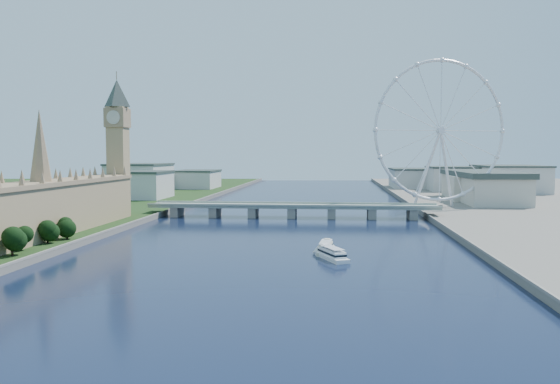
# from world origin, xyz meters

# --- Properties ---
(ground) EXTENTS (2000.00, 2000.00, 0.00)m
(ground) POSITION_xyz_m (0.00, 0.00, 0.00)
(ground) COLOR #15223D
(ground) RESTS_ON ground
(parliament_range) EXTENTS (24.00, 200.00, 70.00)m
(parliament_range) POSITION_xyz_m (-128.00, 170.00, 18.48)
(parliament_range) COLOR tan
(parliament_range) RESTS_ON ground
(big_ben) EXTENTS (20.02, 20.02, 110.00)m
(big_ben) POSITION_xyz_m (-128.00, 278.00, 66.57)
(big_ben) COLOR tan
(big_ben) RESTS_ON ground
(westminster_bridge) EXTENTS (220.00, 22.00, 9.50)m
(westminster_bridge) POSITION_xyz_m (0.00, 300.00, 6.63)
(westminster_bridge) COLOR gray
(westminster_bridge) RESTS_ON ground
(london_eye) EXTENTS (113.60, 39.12, 124.30)m
(london_eye) POSITION_xyz_m (119.98, 355.08, 67.52)
(london_eye) COLOR silver
(london_eye) RESTS_ON ground
(county_hall) EXTENTS (54.00, 144.00, 35.00)m
(county_hall) POSITION_xyz_m (175.00, 430.00, 0.00)
(county_hall) COLOR beige
(county_hall) RESTS_ON ground
(city_skyline) EXTENTS (505.00, 280.00, 32.00)m
(city_skyline) POSITION_xyz_m (39.22, 560.08, 16.96)
(city_skyline) COLOR beige
(city_skyline) RESTS_ON ground
(tour_boat_near) EXTENTS (18.15, 28.08, 6.10)m
(tour_boat_near) POSITION_xyz_m (30.81, 135.89, 0.00)
(tour_boat_near) COLOR white
(tour_boat_near) RESTS_ON ground
(tour_boat_far) EXTENTS (9.31, 27.70, 5.98)m
(tour_boat_far) POSITION_xyz_m (27.69, 152.90, 0.00)
(tour_boat_far) COLOR beige
(tour_boat_far) RESTS_ON ground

